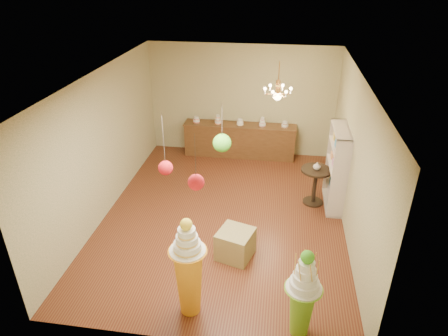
# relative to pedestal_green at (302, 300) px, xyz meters

# --- Properties ---
(floor) EXTENTS (6.50, 6.50, 0.00)m
(floor) POSITION_rel_pedestal_green_xyz_m (-1.54, 2.85, -0.64)
(floor) COLOR #572A17
(floor) RESTS_ON ground
(ceiling) EXTENTS (6.50, 6.50, 0.00)m
(ceiling) POSITION_rel_pedestal_green_xyz_m (-1.54, 2.85, 2.36)
(ceiling) COLOR silver
(ceiling) RESTS_ON ground
(wall_back) EXTENTS (5.00, 0.04, 3.00)m
(wall_back) POSITION_rel_pedestal_green_xyz_m (-1.54, 6.10, 0.86)
(wall_back) COLOR tan
(wall_back) RESTS_ON ground
(wall_front) EXTENTS (5.00, 0.04, 3.00)m
(wall_front) POSITION_rel_pedestal_green_xyz_m (-1.54, -0.40, 0.86)
(wall_front) COLOR tan
(wall_front) RESTS_ON ground
(wall_left) EXTENTS (0.04, 6.50, 3.00)m
(wall_left) POSITION_rel_pedestal_green_xyz_m (-4.04, 2.85, 0.86)
(wall_left) COLOR tan
(wall_left) RESTS_ON ground
(wall_right) EXTENTS (0.04, 6.50, 3.00)m
(wall_right) POSITION_rel_pedestal_green_xyz_m (0.96, 2.85, 0.86)
(wall_right) COLOR tan
(wall_right) RESTS_ON ground
(pedestal_green) EXTENTS (0.55, 0.55, 1.49)m
(pedestal_green) POSITION_rel_pedestal_green_xyz_m (0.00, 0.00, 0.00)
(pedestal_green) COLOR #76B427
(pedestal_green) RESTS_ON floor
(pedestal_orange) EXTENTS (0.70, 0.70, 1.71)m
(pedestal_orange) POSITION_rel_pedestal_green_xyz_m (-1.67, 0.18, 0.08)
(pedestal_orange) COLOR orange
(pedestal_orange) RESTS_ON floor
(burlap_riser) EXTENTS (0.74, 0.74, 0.54)m
(burlap_riser) POSITION_rel_pedestal_green_xyz_m (-1.13, 1.55, -0.37)
(burlap_riser) COLOR #988953
(burlap_riser) RESTS_ON floor
(sideboard) EXTENTS (3.04, 0.54, 1.16)m
(sideboard) POSITION_rel_pedestal_green_xyz_m (-1.54, 5.82, -0.16)
(sideboard) COLOR #54341A
(sideboard) RESTS_ON floor
(shelving_unit) EXTENTS (0.33, 1.20, 1.80)m
(shelving_unit) POSITION_rel_pedestal_green_xyz_m (0.79, 3.65, 0.26)
(shelving_unit) COLOR beige
(shelving_unit) RESTS_ON floor
(round_table) EXTENTS (0.87, 0.87, 0.85)m
(round_table) POSITION_rel_pedestal_green_xyz_m (0.37, 3.62, -0.09)
(round_table) COLOR black
(round_table) RESTS_ON floor
(vase) EXTENTS (0.21, 0.21, 0.17)m
(vase) POSITION_rel_pedestal_green_xyz_m (0.37, 3.62, 0.30)
(vase) COLOR beige
(vase) RESTS_ON round_table
(pom_red_left) EXTENTS (0.22, 0.22, 0.99)m
(pom_red_left) POSITION_rel_pedestal_green_xyz_m (-2.12, 0.85, 1.49)
(pom_red_left) COLOR #3C332B
(pom_red_left) RESTS_ON ceiling
(pom_green_mid) EXTENTS (0.29, 0.29, 0.79)m
(pom_green_mid) POSITION_rel_pedestal_green_xyz_m (-1.34, 1.35, 1.72)
(pom_green_mid) COLOR #3C332B
(pom_green_mid) RESTS_ON ceiling
(pom_red_right) EXTENTS (0.22, 0.22, 0.79)m
(pom_red_right) POSITION_rel_pedestal_green_xyz_m (-1.50, 0.16, 1.68)
(pom_red_right) COLOR #3C332B
(pom_red_right) RESTS_ON ceiling
(chandelier) EXTENTS (0.73, 0.73, 0.85)m
(chandelier) POSITION_rel_pedestal_green_xyz_m (-0.57, 4.23, 1.66)
(chandelier) COLOR #D6954B
(chandelier) RESTS_ON ceiling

